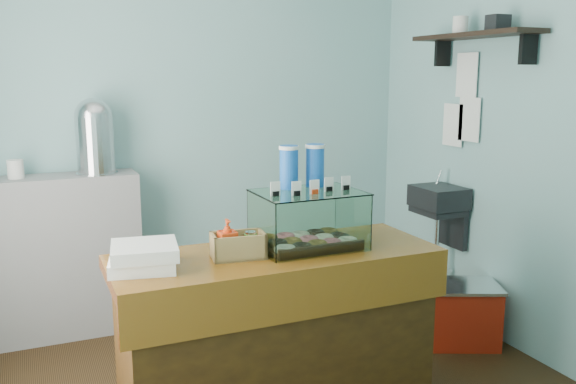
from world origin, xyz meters
name	(u,v)px	position (x,y,z in m)	size (l,w,h in m)	color
room_shell	(261,84)	(0.03, 0.01, 1.71)	(3.54, 3.04, 2.82)	#7FB8BA
counter	(277,337)	(0.00, -0.25, 0.46)	(1.60, 0.60, 0.90)	#43290C
back_shelf	(64,256)	(-0.90, 1.32, 0.55)	(1.00, 0.32, 1.10)	gray
display_case	(307,215)	(0.19, -0.20, 1.06)	(0.52, 0.39, 0.50)	#371B10
condiment_crate	(236,244)	(-0.21, -0.26, 0.97)	(0.27, 0.18, 0.19)	#A68953
pastry_boxes	(144,256)	(-0.64, -0.25, 0.96)	(0.34, 0.34, 0.11)	white
coffee_urn	(95,134)	(-0.65, 1.31, 1.36)	(0.27, 0.27, 0.50)	silver
red_cooler	(462,313)	(1.47, 0.12, 0.21)	(0.57, 0.52, 0.41)	#AA1F0D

